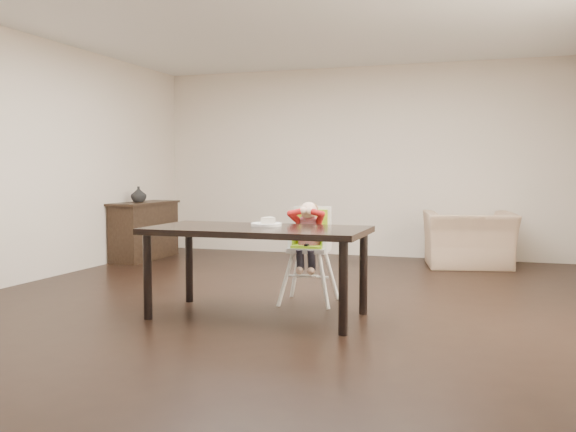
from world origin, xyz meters
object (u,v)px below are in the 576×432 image
armchair (469,230)px  dining_table (257,237)px  high_chair (310,232)px  sideboard (145,230)px

armchair → dining_table: bearing=54.3°
high_chair → armchair: size_ratio=0.87×
armchair → sideboard: bearing=-3.3°
armchair → sideboard: (-4.30, -0.61, -0.07)m
high_chair → sideboard: (-3.00, 2.12, -0.26)m
high_chair → sideboard: high_chair is taller
dining_table → armchair: 3.77m
high_chair → sideboard: bearing=141.9°
high_chair → sideboard: 3.69m
high_chair → dining_table: bearing=-112.4°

